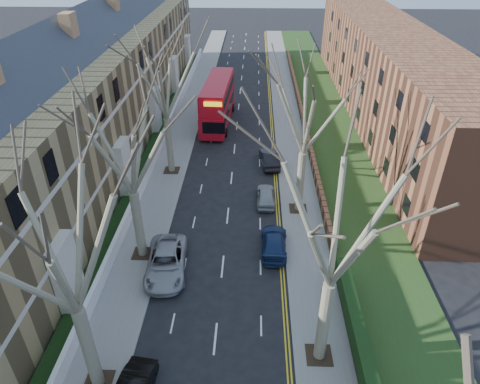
{
  "coord_description": "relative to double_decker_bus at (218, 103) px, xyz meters",
  "views": [
    {
      "loc": [
        1.95,
        -6.95,
        19.9
      ],
      "look_at": [
        1.01,
        20.37,
        2.66
      ],
      "focal_mm": 32.0,
      "sensor_mm": 36.0,
      "label": 1
    }
  ],
  "objects": [
    {
      "name": "tree_right_mid",
      "position": [
        7.91,
        -31.87,
        7.16
      ],
      "size": [
        10.5,
        10.5,
        14.71
      ],
      "color": "#736A52",
      "rests_on": "ground"
    },
    {
      "name": "car_left_far",
      "position": [
        -1.49,
        -25.43,
        -1.62
      ],
      "size": [
        3.0,
        5.75,
        1.55
      ],
      "primitive_type": "imported",
      "rotation": [
        0.0,
        0.0,
        0.08
      ],
      "color": "#95959A",
      "rests_on": "ground"
    },
    {
      "name": "car_right_far",
      "position": [
        5.75,
        -10.22,
        -1.68
      ],
      "size": [
        2.02,
        4.45,
        1.42
      ],
      "primitive_type": "imported",
      "rotation": [
        0.0,
        0.0,
        3.27
      ],
      "color": "black",
      "rests_on": "ground"
    },
    {
      "name": "flats_right",
      "position": [
        19.67,
        3.13,
        2.59
      ],
      "size": [
        13.97,
        54.0,
        10.0
      ],
      "color": "brown",
      "rests_on": "ground"
    },
    {
      "name": "terrace_left",
      "position": [
        -11.44,
        -8.87,
        3.14
      ],
      "size": [
        9.7,
        78.0,
        13.6
      ],
      "color": "#967C4C",
      "rests_on": "ground"
    },
    {
      "name": "tree_left_far",
      "position": [
        -3.49,
        -23.87,
        6.85
      ],
      "size": [
        10.15,
        10.15,
        14.22
      ],
      "color": "#736A52",
      "rests_on": "ground"
    },
    {
      "name": "tree_right_far",
      "position": [
        7.91,
        -17.87,
        6.85
      ],
      "size": [
        10.15,
        10.15,
        14.22
      ],
      "color": "#736A52",
      "rests_on": "ground"
    },
    {
      "name": "double_decker_bus",
      "position": [
        0.0,
        0.0,
        0.0
      ],
      "size": [
        3.39,
        11.77,
        4.85
      ],
      "rotation": [
        0.0,
        0.0,
        3.09
      ],
      "color": "#AF0C1A",
      "rests_on": "ground"
    },
    {
      "name": "tree_left_dist",
      "position": [
        -3.49,
        -11.87,
        7.17
      ],
      "size": [
        10.5,
        10.5,
        14.71
      ],
      "color": "#736A52",
      "rests_on": "ground"
    },
    {
      "name": "front_wall_left",
      "position": [
        -5.44,
        -8.87,
        -1.77
      ],
      "size": [
        0.3,
        78.0,
        1.0
      ],
      "color": "white",
      "rests_on": "ground"
    },
    {
      "name": "car_right_near",
      "position": [
        5.75,
        -22.95,
        -1.75
      ],
      "size": [
        1.95,
        4.5,
        1.29
      ],
      "primitive_type": "imported",
      "rotation": [
        0.0,
        0.0,
        3.11
      ],
      "color": "navy",
      "rests_on": "ground"
    },
    {
      "name": "car_right_mid",
      "position": [
        5.28,
        -16.78,
        -1.75
      ],
      "size": [
        1.54,
        3.78,
        1.29
      ],
      "primitive_type": "imported",
      "rotation": [
        0.0,
        0.0,
        3.15
      ],
      "color": "#92969A",
      "rests_on": "ground"
    },
    {
      "name": "grass_verge_right",
      "position": [
        12.71,
        -0.87,
        -2.24
      ],
      "size": [
        6.0,
        102.0,
        0.06
      ],
      "color": "#253D16",
      "rests_on": "ground"
    },
    {
      "name": "pavement_right",
      "position": [
        8.21,
        -0.87,
        -2.33
      ],
      "size": [
        3.0,
        102.0,
        0.12
      ],
      "primitive_type": "cube",
      "color": "slate",
      "rests_on": "ground"
    },
    {
      "name": "tree_left_mid",
      "position": [
        -3.49,
        -33.87,
        7.16
      ],
      "size": [
        10.5,
        10.5,
        14.71
      ],
      "color": "#736A52",
      "rests_on": "ground"
    },
    {
      "name": "pavement_left",
      "position": [
        -3.79,
        -0.87,
        -2.33
      ],
      "size": [
        3.0,
        102.0,
        0.12
      ],
      "primitive_type": "cube",
      "color": "slate",
      "rests_on": "ground"
    }
  ]
}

